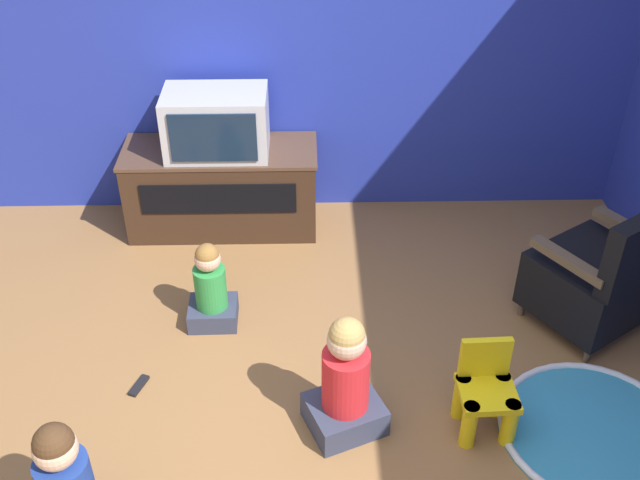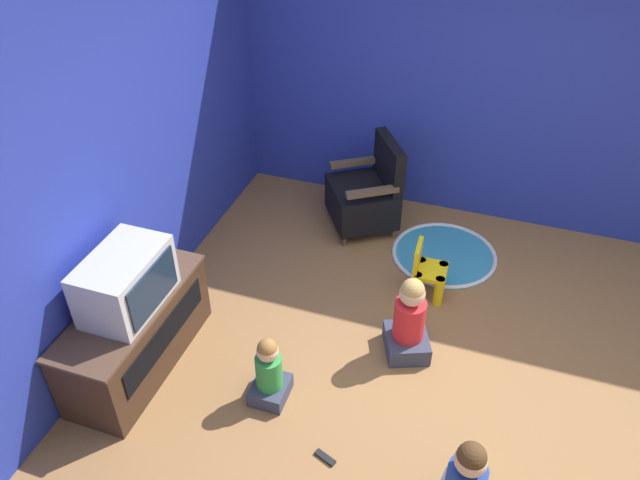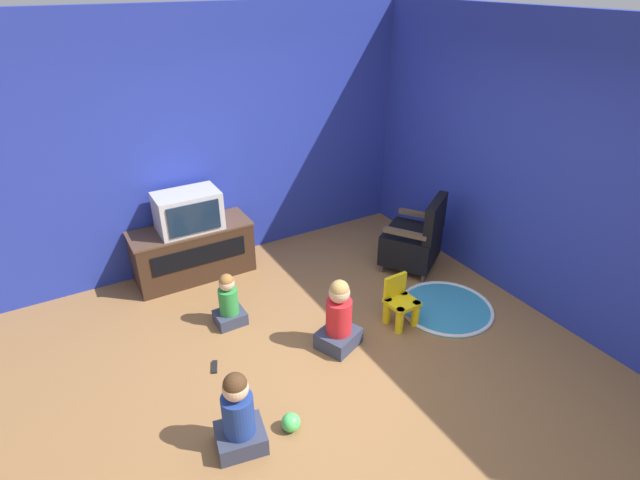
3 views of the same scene
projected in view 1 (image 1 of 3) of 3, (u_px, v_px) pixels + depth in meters
The scene contains 10 objects.
ground_plane at pixel (315, 470), 3.57m from camera, with size 30.00×30.00×0.00m, color olive.
wall_back at pixel (252, 14), 4.75m from camera, with size 5.29×0.12×2.77m.
tv_cabinet at pixel (222, 187), 5.10m from camera, with size 1.29×0.51×0.60m.
television at pixel (216, 123), 4.80m from camera, with size 0.66×0.43×0.41m.
black_armchair at pixel (599, 278), 4.22m from camera, with size 0.82×0.81×0.88m.
yellow_kid_chair at pixel (485, 396), 3.68m from camera, with size 0.29×0.28×0.49m.
play_mat at pixel (594, 431), 3.75m from camera, with size 0.95×0.95×0.04m.
child_watching_left at pixel (346, 383), 3.62m from camera, with size 0.45×0.42×0.70m.
child_watching_right at pixel (211, 289), 4.30m from camera, with size 0.29×0.25×0.55m.
remote_control at pixel (139, 386), 4.00m from camera, with size 0.09×0.16×0.02m.
Camera 1 is at (-0.03, -2.28, 2.96)m, focal length 42.00 mm.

